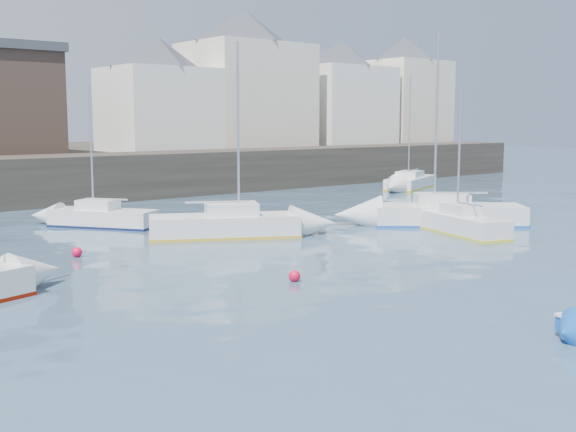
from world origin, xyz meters
TOP-DOWN VIEW (x-y plane):
  - water at (0.00, 0.00)m, footprint 220.00×220.00m
  - quay_wall at (0.00, 35.00)m, footprint 90.00×5.00m
  - bldg_east_a at (20.00, 42.00)m, footprint 13.36×13.36m
  - bldg_east_b at (31.00, 41.50)m, footprint 11.88×11.88m
  - bldg_east_c at (40.00, 41.50)m, footprint 11.14×11.14m
  - bldg_east_d at (11.00, 41.50)m, footprint 11.14×11.14m
  - sailboat_b at (0.39, 16.93)m, footprint 6.93×5.11m
  - sailboat_c at (9.28, 10.56)m, footprint 3.02×5.31m
  - sailboat_d at (11.14, 12.91)m, footprint 7.23×6.62m
  - sailboat_f at (-2.51, 23.38)m, footprint 4.42×5.38m
  - sailboat_g at (24.94, 27.27)m, footprint 7.10×4.70m
  - buoy_near at (-2.99, 8.04)m, footprint 0.39×0.39m
  - buoy_mid at (9.74, 9.11)m, footprint 0.41×0.41m
  - buoy_far at (-6.74, 16.65)m, footprint 0.40×0.40m

SIDE VIEW (x-z plane):
  - water at x=0.00m, z-range 0.00..0.00m
  - buoy_near at x=-2.99m, z-range -0.19..0.19m
  - buoy_mid at x=9.74m, z-range -0.21..0.21m
  - buoy_far at x=-6.74m, z-range -0.20..0.20m
  - sailboat_g at x=24.94m, z-range -3.81..4.79m
  - sailboat_f at x=-2.51m, z-range -2.98..3.96m
  - sailboat_c at x=9.28m, z-range -2.82..3.84m
  - sailboat_b at x=0.39m, z-range -3.76..4.89m
  - sailboat_d at x=11.14m, z-range -4.17..5.32m
  - quay_wall at x=0.00m, z-range 0.00..3.00m
  - bldg_east_d at x=11.00m, z-range 2.89..11.84m
  - bldg_east_b at x=31.00m, z-range 2.89..12.84m
  - bldg_east_c at x=40.00m, z-range 2.90..13.85m
  - bldg_east_a at x=20.00m, z-range 2.91..14.71m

